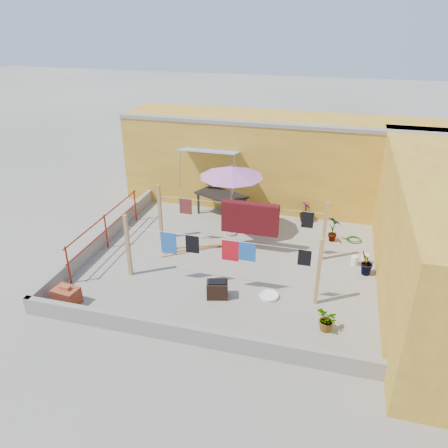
{
  "coord_description": "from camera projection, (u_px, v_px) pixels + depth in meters",
  "views": [
    {
      "loc": [
        2.62,
        -10.54,
        6.54
      ],
      "look_at": [
        -0.31,
        0.3,
        1.02
      ],
      "focal_mm": 35.0,
      "sensor_mm": 36.0,
      "label": 1
    }
  ],
  "objects": [
    {
      "name": "ground",
      "position": [
        232.0,
        261.0,
        12.63
      ],
      "size": [
        80.0,
        80.0,
        0.0
      ],
      "primitive_type": "plane",
      "color": "#9E998E",
      "rests_on": "ground"
    },
    {
      "name": "wall_back",
      "position": [
        277.0,
        161.0,
        15.87
      ],
      "size": [
        11.0,
        3.27,
        3.21
      ],
      "color": "gold",
      "rests_on": "ground"
    },
    {
      "name": "wall_right",
      "position": [
        437.0,
        234.0,
        10.71
      ],
      "size": [
        2.4,
        9.0,
        3.2
      ],
      "primitive_type": "cube",
      "color": "gold",
      "rests_on": "ground"
    },
    {
      "name": "parapet_front",
      "position": [
        191.0,
        335.0,
        9.43
      ],
      "size": [
        8.3,
        0.16,
        0.44
      ],
      "primitive_type": "cube",
      "color": "gray",
      "rests_on": "ground"
    },
    {
      "name": "parapet_left",
      "position": [
        104.0,
        237.0,
        13.49
      ],
      "size": [
        0.16,
        7.3,
        0.44
      ],
      "primitive_type": "cube",
      "color": "gray",
      "rests_on": "ground"
    },
    {
      "name": "red_railing",
      "position": [
        105.0,
        226.0,
        13.04
      ],
      "size": [
        0.05,
        4.2,
        1.1
      ],
      "color": "maroon",
      "rests_on": "ground"
    },
    {
      "name": "clothesline_rig",
      "position": [
        246.0,
        222.0,
        12.59
      ],
      "size": [
        5.09,
        2.35,
        1.8
      ],
      "color": "tan",
      "rests_on": "ground"
    },
    {
      "name": "patio_umbrella",
      "position": [
        231.0,
        172.0,
        13.2
      ],
      "size": [
        2.48,
        2.48,
        2.36
      ],
      "color": "gray",
      "rests_on": "ground"
    },
    {
      "name": "outdoor_table",
      "position": [
        221.0,
        196.0,
        15.09
      ],
      "size": [
        1.96,
        1.5,
        0.82
      ],
      "color": "black",
      "rests_on": "ground"
    },
    {
      "name": "brick_stack",
      "position": [
        67.0,
        296.0,
        10.7
      ],
      "size": [
        0.65,
        0.51,
        0.52
      ],
      "color": "#B24229",
      "rests_on": "ground"
    },
    {
      "name": "lumber_pile",
      "position": [
        193.0,
        248.0,
        13.19
      ],
      "size": [
        1.74,
        1.21,
        0.11
      ],
      "color": "tan",
      "rests_on": "ground"
    },
    {
      "name": "brazier",
      "position": [
        217.0,
        289.0,
        10.96
      ],
      "size": [
        0.6,
        0.47,
        0.48
      ],
      "color": "black",
      "rests_on": "ground"
    },
    {
      "name": "white_basin",
      "position": [
        269.0,
        296.0,
        11.02
      ],
      "size": [
        0.49,
        0.49,
        0.09
      ],
      "color": "white",
      "rests_on": "ground"
    },
    {
      "name": "water_jug_a",
      "position": [
        355.0,
        260.0,
        12.39
      ],
      "size": [
        0.2,
        0.2,
        0.32
      ],
      "color": "white",
      "rests_on": "ground"
    },
    {
      "name": "water_jug_b",
      "position": [
        365.0,
        259.0,
        12.44
      ],
      "size": [
        0.22,
        0.22,
        0.34
      ],
      "color": "white",
      "rests_on": "ground"
    },
    {
      "name": "green_hose",
      "position": [
        354.0,
        240.0,
        13.74
      ],
      "size": [
        0.49,
        0.49,
        0.07
      ],
      "color": "#1B6917",
      "rests_on": "ground"
    },
    {
      "name": "plant_back_a",
      "position": [
        253.0,
        209.0,
        15.07
      ],
      "size": [
        0.74,
        0.67,
        0.73
      ],
      "primitive_type": "imported",
      "rotation": [
        0.0,
        0.0,
        0.16
      ],
      "color": "#225518",
      "rests_on": "ground"
    },
    {
      "name": "plant_back_b",
      "position": [
        306.0,
        212.0,
        14.83
      ],
      "size": [
        0.46,
        0.46,
        0.72
      ],
      "primitive_type": "imported",
      "rotation": [
        0.0,
        0.0,
        1.74
      ],
      "color": "#225518",
      "rests_on": "ground"
    },
    {
      "name": "plant_right_a",
      "position": [
        334.0,
        229.0,
        13.54
      ],
      "size": [
        0.55,
        0.53,
        0.87
      ],
      "primitive_type": "imported",
      "rotation": [
        0.0,
        0.0,
        2.47
      ],
      "color": "#225518",
      "rests_on": "ground"
    },
    {
      "name": "plant_right_b",
      "position": [
        366.0,
        263.0,
        11.82
      ],
      "size": [
        0.5,
        0.52,
        0.74
      ],
      "primitive_type": "imported",
      "rotation": [
        0.0,
        0.0,
        4.12
      ],
      "color": "#225518",
      "rests_on": "ground"
    },
    {
      "name": "plant_right_c",
      "position": [
        327.0,
        320.0,
        9.77
      ],
      "size": [
        0.56,
        0.61,
        0.57
      ],
      "primitive_type": "imported",
      "rotation": [
        0.0,
        0.0,
        4.97
      ],
      "color": "#225518",
      "rests_on": "ground"
    }
  ]
}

